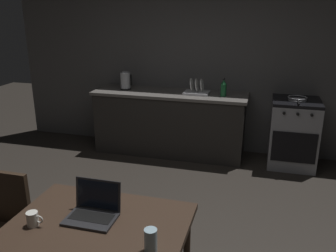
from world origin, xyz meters
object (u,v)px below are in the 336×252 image
object	(u,v)px
chair	(0,224)
bottle	(224,88)
frying_pan	(297,99)
coffee_mug	(33,219)
drinking_glass	(151,240)
laptop	(93,211)
dining_table	(96,237)
electric_kettle	(126,81)
dish_rack	(197,90)
stove_oven	(293,133)

from	to	relation	value
chair	bottle	distance (m)	3.15
chair	frying_pan	bearing A→B (deg)	34.39
coffee_mug	drinking_glass	distance (m)	0.79
laptop	drinking_glass	bearing A→B (deg)	-14.21
laptop	drinking_glass	xyz separation A→B (m)	(0.47, -0.23, 0.02)
coffee_mug	chair	bearing A→B (deg)	154.06
coffee_mug	frying_pan	bearing A→B (deg)	60.44
dining_table	electric_kettle	size ratio (longest dim) A/B	4.38
chair	electric_kettle	xyz separation A→B (m)	(-0.13, 2.89, 0.50)
bottle	coffee_mug	distance (m)	3.18
laptop	frying_pan	size ratio (longest dim) A/B	0.77
coffee_mug	dish_rack	world-z (taller)	dish_rack
stove_oven	dish_rack	distance (m)	1.40
drinking_glass	coffee_mug	bearing A→B (deg)	176.72
stove_oven	electric_kettle	distance (m)	2.42
frying_pan	dish_rack	xyz separation A→B (m)	(-1.31, 0.03, 0.02)
dining_table	laptop	world-z (taller)	laptop
drinking_glass	frying_pan	bearing A→B (deg)	72.90
laptop	coffee_mug	bearing A→B (deg)	-137.77
chair	coffee_mug	distance (m)	0.59
dining_table	bottle	bearing A→B (deg)	81.85
bottle	drinking_glass	distance (m)	3.12
laptop	chair	bearing A→B (deg)	-170.95
electric_kettle	stove_oven	bearing A→B (deg)	-0.06
bottle	chair	bearing A→B (deg)	-114.23
dining_table	chair	bearing A→B (deg)	170.45
dining_table	laptop	distance (m)	0.17
bottle	dish_rack	size ratio (longest dim) A/B	0.72
frying_pan	laptop	bearing A→B (deg)	-116.25
stove_oven	electric_kettle	size ratio (longest dim) A/B	3.49
stove_oven	bottle	distance (m)	1.10
electric_kettle	coffee_mug	xyz separation A→B (m)	(0.60, -3.12, -0.24)
dining_table	laptop	size ratio (longest dim) A/B	3.53
chair	stove_oven	bearing A→B (deg)	34.65
stove_oven	laptop	world-z (taller)	laptop
chair	laptop	bearing A→B (deg)	-20.84
stove_oven	bottle	world-z (taller)	bottle
coffee_mug	dish_rack	xyz separation A→B (m)	(0.44, 3.12, 0.16)
stove_oven	coffee_mug	bearing A→B (deg)	-119.34
drinking_glass	laptop	bearing A→B (deg)	153.69
dining_table	electric_kettle	world-z (taller)	electric_kettle
dining_table	coffee_mug	bearing A→B (deg)	-167.48
stove_oven	frying_pan	world-z (taller)	frying_pan
coffee_mug	drinking_glass	size ratio (longest dim) A/B	0.80
chair	drinking_glass	size ratio (longest dim) A/B	6.37
electric_kettle	drinking_glass	bearing A→B (deg)	-66.30
laptop	dining_table	bearing A→B (deg)	-46.52
laptop	dish_rack	bearing A→B (deg)	99.77
frying_pan	dish_rack	distance (m)	1.31
chair	coffee_mug	world-z (taller)	chair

